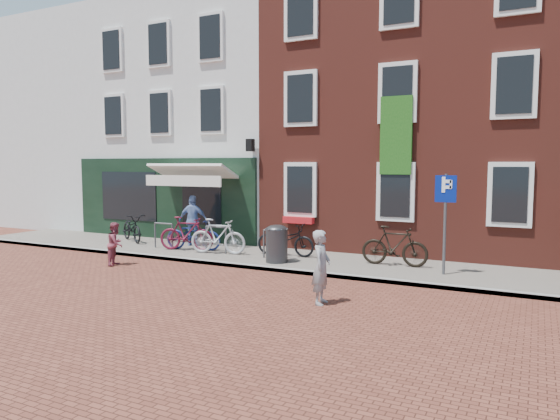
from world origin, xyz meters
The scene contains 16 objects.
ground centered at (0.00, 0.00, 0.00)m, with size 80.00×80.00×0.00m, color brown.
sidewalk centered at (1.00, 1.50, 0.05)m, with size 24.00×3.00×0.10m, color slate.
building_stucco centered at (-5.00, 7.00, 4.50)m, with size 8.00×8.00×9.00m, color silver.
building_brick_mid centered at (2.00, 7.00, 5.00)m, with size 6.00×8.00×10.00m, color maroon.
filler_left centered at (-12.50, 7.00, 4.50)m, with size 7.00×8.00×9.00m, color silver.
litter_bin centered at (0.79, 0.76, 0.67)m, with size 0.60×0.60×1.11m.
parking_sign centered at (5.16, 1.19, 1.78)m, with size 0.50×0.07×2.46m.
woman centered at (3.35, -2.28, 0.75)m, with size 0.54×0.36×1.49m, color gray.
boy centered at (-3.24, -1.16, 0.60)m, with size 0.58×0.45×1.19m, color #8D3B4B.
cafe_person centered at (-2.98, 2.08, 0.94)m, with size 0.98×0.41×1.67m, color #6E8BC3.
bicycle_0 centered at (-5.44, 1.87, 0.58)m, with size 0.63×1.82×0.96m, color black.
bicycle_1 centered at (-2.61, 1.21, 0.63)m, with size 0.50×1.76×1.06m, color #5C1124.
bicycle_2 centered at (-2.49, 1.41, 0.58)m, with size 0.63×1.82×0.96m, color navy.
bicycle_3 centered at (-1.39, 1.13, 0.63)m, with size 0.50×1.76×1.06m, color #ACACAF.
bicycle_4 centered at (0.56, 1.77, 0.58)m, with size 0.63×1.82×0.96m, color black.
bicycle_5 centered at (3.81, 1.72, 0.63)m, with size 0.50×1.76×1.06m, color black.
Camera 1 is at (7.14, -11.66, 2.80)m, focal length 32.92 mm.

